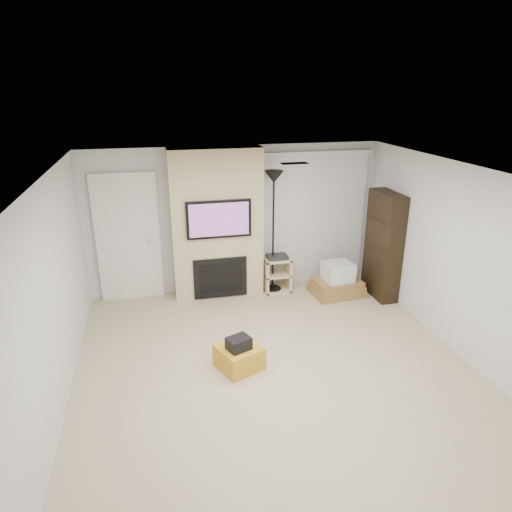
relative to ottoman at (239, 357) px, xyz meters
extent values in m
cube|color=tan|center=(0.44, -0.26, -0.15)|extent=(5.00, 5.50, 0.00)
cube|color=white|center=(0.44, -0.26, 2.35)|extent=(5.00, 5.50, 0.00)
cube|color=silver|center=(0.44, 2.49, 1.10)|extent=(5.00, 0.00, 2.50)
cube|color=silver|center=(0.44, -3.01, 1.10)|extent=(5.00, 0.00, 2.50)
cube|color=silver|center=(-2.06, -0.26, 1.10)|extent=(0.00, 5.50, 2.50)
cube|color=silver|center=(2.94, -0.26, 1.10)|extent=(0.00, 5.50, 2.50)
cube|color=silver|center=(0.84, 0.54, 2.35)|extent=(0.35, 0.18, 0.01)
cube|color=gold|center=(0.00, 0.00, 0.00)|extent=(0.65, 0.65, 0.30)
cube|color=black|center=(-0.01, -0.05, 0.23)|extent=(0.34, 0.31, 0.16)
cube|color=tan|center=(0.09, 2.29, 1.10)|extent=(1.50, 0.40, 2.50)
cube|color=black|center=(0.09, 2.06, 1.25)|extent=(1.05, 0.06, 0.62)
cube|color=#633761|center=(0.09, 2.02, 1.25)|extent=(0.96, 0.00, 0.54)
cube|color=black|center=(0.09, 2.08, 0.22)|extent=(0.90, 0.04, 0.70)
cube|color=black|center=(0.09, 2.06, 0.22)|extent=(0.70, 0.02, 0.50)
cube|color=silver|center=(-1.36, 2.45, 0.92)|extent=(1.02, 0.08, 2.14)
cube|color=beige|center=(-1.36, 2.46, 0.87)|extent=(0.90, 0.05, 2.05)
cylinder|color=silver|center=(-1.02, 2.41, 0.85)|extent=(0.07, 0.06, 0.07)
cube|color=silver|center=(1.84, 2.43, 2.18)|extent=(1.98, 0.10, 0.08)
cube|color=silver|center=(1.84, 2.44, 0.99)|extent=(1.90, 0.03, 2.29)
cylinder|color=black|center=(1.03, 2.18, -0.13)|extent=(0.31, 0.31, 0.03)
cylinder|color=black|center=(1.03, 2.18, 0.86)|extent=(0.03, 0.03, 1.97)
cone|color=black|center=(1.03, 2.18, 1.86)|extent=(0.31, 0.31, 0.20)
cube|color=beige|center=(0.90, 2.17, 0.15)|extent=(0.04, 0.38, 0.60)
cube|color=beige|center=(1.31, 2.17, 0.15)|extent=(0.04, 0.38, 0.60)
cube|color=beige|center=(1.10, 2.17, -0.14)|extent=(0.45, 0.38, 0.03)
cube|color=beige|center=(1.10, 2.17, 0.15)|extent=(0.45, 0.38, 0.03)
cube|color=beige|center=(1.10, 2.17, 0.43)|extent=(0.45, 0.38, 0.03)
cube|color=black|center=(1.10, 2.17, 0.48)|extent=(0.35, 0.25, 0.06)
cube|color=olive|center=(2.08, 1.77, -0.10)|extent=(0.92, 0.73, 0.09)
cube|color=olive|center=(2.08, 1.77, -0.01)|extent=(0.87, 0.68, 0.08)
cube|color=olive|center=(2.08, 1.77, 0.07)|extent=(0.82, 0.64, 0.08)
cube|color=silver|center=(2.08, 1.77, 0.27)|extent=(0.51, 0.46, 0.31)
cube|color=black|center=(2.78, 1.59, 0.75)|extent=(0.30, 0.80, 1.80)
cube|color=black|center=(2.76, 1.59, 0.30)|extent=(0.26, 0.72, 0.02)
cube|color=black|center=(2.76, 1.59, 0.75)|extent=(0.26, 0.72, 0.02)
cube|color=black|center=(2.76, 1.59, 1.20)|extent=(0.26, 0.72, 0.02)
camera|label=1|loc=(-0.93, -4.93, 3.27)|focal=32.00mm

